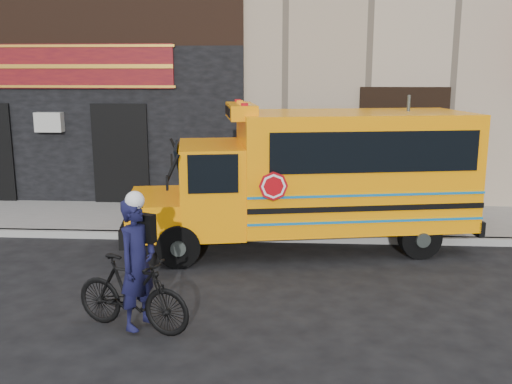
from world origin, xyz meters
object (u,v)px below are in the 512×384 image
Objects in this scene: school_bus at (320,174)px; bicycle at (132,293)px; cyclist at (138,267)px; sign_pole at (405,163)px.

school_bus is 4.03× the size of bicycle.
bicycle is at bearing 123.31° from cyclist.
cyclist reaches higher than bicycle.
school_bus is 4.98m from bicycle.
school_bus is at bearing -10.00° from cyclist.
bicycle is (-2.74, -4.04, -0.97)m from school_bus.
bicycle is at bearing -124.18° from school_bus.
school_bus is 1.81m from sign_pole.
sign_pole is (1.76, 0.39, 0.18)m from school_bus.
sign_pole is at bearing 12.41° from school_bus.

